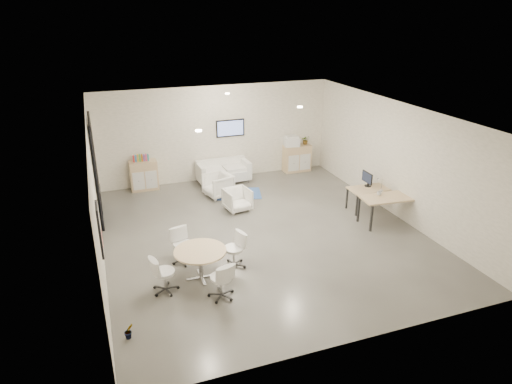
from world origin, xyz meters
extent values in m
cube|color=#4D4C47|center=(0.00, 0.00, -0.40)|extent=(8.00, 9.00, 0.80)
cube|color=white|center=(0.00, 0.00, 3.60)|extent=(8.00, 9.00, 0.80)
cube|color=beige|center=(0.00, 4.90, 1.60)|extent=(8.00, 0.80, 3.20)
cube|color=beige|center=(0.00, -4.90, 1.60)|extent=(8.00, 0.80, 3.20)
cube|color=beige|center=(-4.40, 0.00, 1.60)|extent=(0.80, 9.00, 3.20)
cube|color=beige|center=(4.40, 0.00, 1.60)|extent=(0.80, 9.00, 3.20)
cube|color=black|center=(-3.96, 2.50, 1.43)|extent=(0.02, 1.90, 2.85)
cube|color=black|center=(-3.94, 2.50, 2.81)|extent=(0.06, 1.90, 0.08)
cube|color=black|center=(-3.94, 1.59, 1.43)|extent=(0.06, 0.08, 2.85)
cube|color=black|center=(-3.94, 3.41, 1.43)|extent=(0.06, 0.08, 2.85)
cube|color=black|center=(-3.94, 2.65, 1.43)|extent=(0.06, 0.07, 2.85)
cube|color=#B2B2B7|center=(-3.90, 2.05, 1.05)|extent=(0.04, 0.60, 0.05)
cube|color=black|center=(-3.98, -1.60, 1.55)|extent=(0.04, 0.54, 1.04)
cube|color=white|center=(-3.95, -1.60, 1.55)|extent=(0.01, 0.46, 0.96)
cube|color=#E75D56|center=(-3.95, -1.60, 1.35)|extent=(0.01, 0.32, 0.30)
cube|color=black|center=(0.50, 4.46, 1.75)|extent=(0.98, 0.05, 0.58)
cube|color=#7F94DC|center=(0.50, 4.44, 1.75)|extent=(0.90, 0.01, 0.50)
cylinder|color=#FFEAC6|center=(-1.80, -1.00, 3.18)|extent=(0.14, 0.14, 0.03)
cylinder|color=#FFEAC6|center=(1.20, 0.50, 3.18)|extent=(0.14, 0.14, 0.03)
cylinder|color=#FFEAC6|center=(0.00, 3.00, 3.18)|extent=(0.14, 0.14, 0.03)
cube|color=#D0B37D|center=(-2.52, 4.25, 0.49)|extent=(0.87, 0.43, 0.98)
cube|color=silver|center=(-2.72, 4.03, 0.39)|extent=(0.36, 0.02, 0.59)
cube|color=silver|center=(-2.32, 4.03, 0.39)|extent=(0.36, 0.02, 0.59)
cube|color=#D0B37D|center=(2.92, 4.24, 0.48)|extent=(0.97, 0.45, 0.97)
cube|color=silver|center=(2.70, 4.01, 0.39)|extent=(0.41, 0.02, 0.58)
cube|color=silver|center=(3.14, 4.01, 0.39)|extent=(0.41, 0.02, 0.58)
cube|color=red|center=(-2.79, 4.25, 1.09)|extent=(0.04, 0.14, 0.22)
cube|color=#337FCC|center=(-2.72, 4.25, 1.09)|extent=(0.04, 0.14, 0.22)
cube|color=gold|center=(-2.66, 4.25, 1.09)|extent=(0.04, 0.14, 0.22)
cube|color=#4CB24C|center=(-2.59, 4.25, 1.09)|extent=(0.04, 0.14, 0.22)
cube|color=#CC6619|center=(-2.53, 4.25, 1.09)|extent=(0.04, 0.14, 0.22)
cube|color=purple|center=(-2.46, 4.25, 1.09)|extent=(0.04, 0.14, 0.22)
cube|color=#E54C7F|center=(-2.40, 4.25, 1.09)|extent=(0.04, 0.14, 0.22)
cube|color=teal|center=(-2.33, 4.25, 1.09)|extent=(0.04, 0.14, 0.22)
cube|color=white|center=(2.69, 4.24, 1.12)|extent=(0.59, 0.52, 0.31)
cube|color=white|center=(2.69, 4.24, 1.31)|extent=(0.44, 0.39, 0.07)
cube|color=white|center=(0.09, 4.01, 0.27)|extent=(1.76, 0.94, 0.32)
cube|color=white|center=(0.09, 4.35, 0.59)|extent=(1.74, 0.27, 0.32)
cube|color=white|center=(-0.69, 4.01, 0.43)|extent=(0.19, 0.87, 0.65)
cube|color=white|center=(0.88, 4.01, 0.43)|extent=(0.19, 0.87, 0.65)
cube|color=#32559A|center=(0.23, 2.84, 0.01)|extent=(1.64, 1.29, 0.01)
imported|color=white|center=(-0.41, 2.89, 0.40)|extent=(0.90, 0.94, 0.80)
imported|color=white|center=(-0.15, 1.66, 0.36)|extent=(0.79, 0.76, 0.72)
cube|color=#D0B37D|center=(3.52, 0.40, 0.65)|extent=(1.31, 0.69, 0.04)
cube|color=black|center=(2.92, 0.13, 0.32)|extent=(0.05, 0.05, 0.63)
cube|color=black|center=(4.12, 0.13, 0.32)|extent=(0.05, 0.05, 0.63)
cube|color=black|center=(2.92, 0.68, 0.32)|extent=(0.05, 0.05, 0.63)
cube|color=black|center=(4.12, 0.68, 0.32)|extent=(0.05, 0.05, 0.63)
cube|color=#D0B37D|center=(3.45, -0.54, 0.75)|extent=(1.54, 0.87, 0.04)
cube|color=black|center=(2.76, -0.85, 0.36)|extent=(0.05, 0.05, 0.73)
cube|color=black|center=(4.14, -0.85, 0.36)|extent=(0.05, 0.05, 0.73)
cube|color=black|center=(2.76, -0.22, 0.36)|extent=(0.05, 0.05, 0.73)
cube|color=black|center=(4.14, -0.22, 0.36)|extent=(0.05, 0.05, 0.73)
cylinder|color=black|center=(3.52, 0.55, 0.68)|extent=(0.20, 0.20, 0.02)
cube|color=black|center=(3.52, 0.55, 0.80)|extent=(0.04, 0.03, 0.24)
cube|color=black|center=(3.47, 0.55, 0.95)|extent=(0.03, 0.50, 0.32)
cylinder|color=#D0B37D|center=(-2.01, -1.55, 0.67)|extent=(1.14, 1.14, 0.04)
cylinder|color=#B2B2B7|center=(-2.01, -1.55, 0.33)|extent=(0.10, 0.10, 0.66)
cube|color=#B2B2B7|center=(-2.01, -1.55, 0.01)|extent=(0.67, 0.06, 0.03)
cube|color=#B2B2B7|center=(-2.01, -1.55, 0.01)|extent=(0.06, 0.67, 0.03)
imported|color=#3F7F3F|center=(3.25, 4.26, 1.09)|extent=(0.39, 0.40, 0.25)
imported|color=#3F7F3F|center=(-3.70, -3.04, 0.07)|extent=(0.24, 0.34, 0.14)
imported|color=white|center=(3.28, -0.36, 0.84)|extent=(0.13, 0.11, 0.13)
camera|label=1|loc=(-3.79, -10.07, 5.55)|focal=32.00mm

